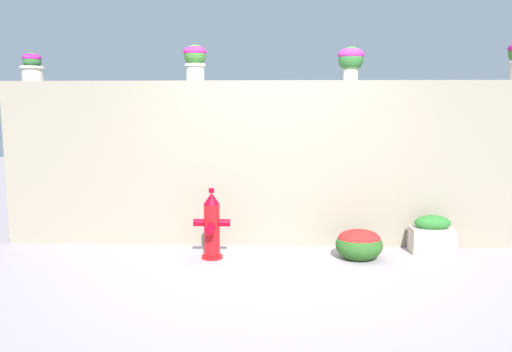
{
  "coord_description": "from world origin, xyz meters",
  "views": [
    {
      "loc": [
        0.02,
        -4.9,
        1.68
      ],
      "look_at": [
        -0.2,
        1.03,
        0.87
      ],
      "focal_mm": 35.12,
      "sensor_mm": 36.0,
      "label": 1
    }
  ],
  "objects_px": {
    "fire_hydrant": "(212,227)",
    "planter_box": "(432,235)",
    "flower_bush_left": "(359,243)",
    "potted_plant_1": "(195,59)",
    "potted_plant_0": "(32,66)",
    "potted_plant_2": "(351,59)"
  },
  "relations": [
    {
      "from": "fire_hydrant",
      "to": "planter_box",
      "type": "distance_m",
      "value": 2.56
    },
    {
      "from": "flower_bush_left",
      "to": "planter_box",
      "type": "height_order",
      "value": "planter_box"
    },
    {
      "from": "flower_bush_left",
      "to": "potted_plant_1",
      "type": "bearing_deg",
      "value": 160.91
    },
    {
      "from": "potted_plant_0",
      "to": "potted_plant_2",
      "type": "height_order",
      "value": "potted_plant_2"
    },
    {
      "from": "potted_plant_2",
      "to": "flower_bush_left",
      "type": "distance_m",
      "value": 2.18
    },
    {
      "from": "fire_hydrant",
      "to": "potted_plant_0",
      "type": "bearing_deg",
      "value": 163.09
    },
    {
      "from": "potted_plant_2",
      "to": "potted_plant_0",
      "type": "bearing_deg",
      "value": -179.6
    },
    {
      "from": "potted_plant_1",
      "to": "flower_bush_left",
      "type": "height_order",
      "value": "potted_plant_1"
    },
    {
      "from": "potted_plant_0",
      "to": "flower_bush_left",
      "type": "distance_m",
      "value": 4.45
    },
    {
      "from": "planter_box",
      "to": "potted_plant_2",
      "type": "bearing_deg",
      "value": 156.95
    },
    {
      "from": "potted_plant_1",
      "to": "flower_bush_left",
      "type": "bearing_deg",
      "value": -19.09
    },
    {
      "from": "flower_bush_left",
      "to": "potted_plant_0",
      "type": "bearing_deg",
      "value": 170.55
    },
    {
      "from": "potted_plant_0",
      "to": "fire_hydrant",
      "type": "distance_m",
      "value": 2.99
    },
    {
      "from": "potted_plant_2",
      "to": "planter_box",
      "type": "relative_size",
      "value": 0.83
    },
    {
      "from": "potted_plant_1",
      "to": "fire_hydrant",
      "type": "bearing_deg",
      "value": -68.96
    },
    {
      "from": "potted_plant_0",
      "to": "planter_box",
      "type": "bearing_deg",
      "value": -4.4
    },
    {
      "from": "potted_plant_0",
      "to": "fire_hydrant",
      "type": "height_order",
      "value": "potted_plant_0"
    },
    {
      "from": "potted_plant_0",
      "to": "potted_plant_2",
      "type": "relative_size",
      "value": 0.87
    },
    {
      "from": "fire_hydrant",
      "to": "planter_box",
      "type": "height_order",
      "value": "fire_hydrant"
    },
    {
      "from": "potted_plant_0",
      "to": "flower_bush_left",
      "type": "bearing_deg",
      "value": -9.45
    },
    {
      "from": "flower_bush_left",
      "to": "planter_box",
      "type": "bearing_deg",
      "value": 17.54
    },
    {
      "from": "fire_hydrant",
      "to": "planter_box",
      "type": "bearing_deg",
      "value": 7.17
    }
  ]
}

